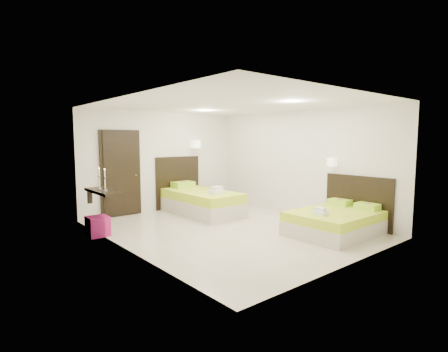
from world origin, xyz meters
TOP-DOWN VIEW (x-y plane):
  - floor at (0.00, 0.00)m, footprint 5.50×5.50m
  - bed_single at (0.45, 1.70)m, footprint 1.36×2.27m
  - bed_double at (1.43, -1.64)m, footprint 1.79×1.52m
  - nightstand at (1.46, 2.25)m, footprint 0.49×0.45m
  - ottoman at (-2.32, 1.27)m, footprint 0.40×0.40m
  - door at (-1.20, 2.70)m, footprint 1.02×0.15m
  - console_shelf at (-2.08, 1.60)m, footprint 0.35×1.20m

SIDE VIEW (x-z plane):
  - floor at x=0.00m, z-range 0.00..0.00m
  - ottoman at x=-2.32m, z-range 0.00..0.39m
  - nightstand at x=1.46m, z-range 0.00..0.40m
  - bed_double at x=1.43m, z-range -0.47..1.01m
  - bed_single at x=0.45m, z-range -0.60..1.27m
  - console_shelf at x=-2.08m, z-range 0.42..1.21m
  - door at x=-1.20m, z-range -0.02..2.12m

